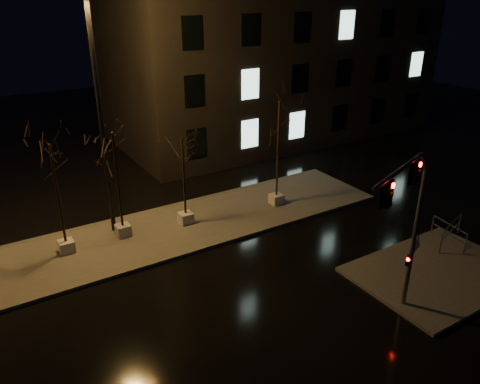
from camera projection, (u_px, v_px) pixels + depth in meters
ground at (244, 288)px, 19.02m from camera, size 90.00×90.00×0.00m
median at (181, 227)px, 23.66m from camera, size 22.00×5.00×0.15m
sidewalk_corner at (437, 272)px, 19.89m from camera, size 7.00×5.00×0.15m
building at (273, 39)px, 36.77m from camera, size 25.00×12.00×15.00m
tree_1 at (53, 170)px, 19.72m from camera, size 1.80×1.80×5.27m
tree_2 at (115, 157)px, 21.12m from camera, size 1.80×1.80×5.31m
tree_3 at (183, 158)px, 22.54m from camera, size 1.80×1.80×4.62m
tree_4 at (279, 125)px, 24.25m from camera, size 1.80×1.80×5.93m
traffic_signal_mast at (409, 216)px, 15.46m from camera, size 4.89×1.74×6.27m
streetlight_main at (99, 103)px, 20.69m from camera, size 2.75×0.81×11.01m
guard_rail_a at (451, 229)px, 21.77m from camera, size 2.44×0.79×1.10m
guard_rail_b at (449, 231)px, 21.79m from camera, size 0.39×2.06×0.99m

